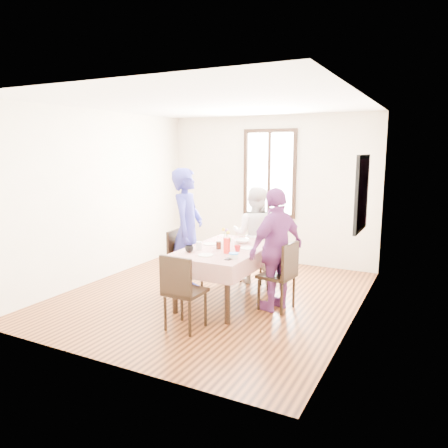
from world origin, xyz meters
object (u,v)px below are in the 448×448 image
at_px(chair_right, 277,275).
at_px(person_right, 276,249).
at_px(person_far, 255,235).
at_px(dining_table, 226,275).
at_px(chair_left, 186,261).
at_px(chair_near, 185,291).
at_px(chair_far, 255,253).
at_px(person_left, 187,231).

bearing_deg(chair_right, person_right, 98.18).
bearing_deg(person_right, chair_right, 112.00).
distance_m(person_far, person_right, 1.21).
relative_size(dining_table, chair_left, 1.67).
distance_m(chair_near, person_right, 1.35).
bearing_deg(chair_near, chair_far, 91.67).
xyz_separation_m(chair_right, chair_near, (-0.73, -1.09, 0.00)).
bearing_deg(chair_right, person_far, 44.91).
distance_m(dining_table, person_right, 0.83).
height_order(chair_near, person_right, person_right).
xyz_separation_m(dining_table, chair_far, (0.00, 1.04, 0.08)).
relative_size(chair_right, chair_far, 1.00).
bearing_deg(chair_right, chair_left, 94.45).
bearing_deg(chair_near, chair_left, 123.26).
xyz_separation_m(chair_near, person_left, (-0.71, 1.19, 0.46)).
height_order(chair_left, person_left, person_left).
relative_size(chair_right, chair_near, 1.00).
relative_size(dining_table, person_right, 0.94).
distance_m(chair_left, person_far, 1.19).
relative_size(chair_right, person_right, 0.56).
bearing_deg(dining_table, chair_right, 3.72).
distance_m(chair_right, chair_far, 1.24).
relative_size(dining_table, chair_far, 1.67).
distance_m(dining_table, chair_right, 0.74).
bearing_deg(person_far, chair_right, 117.33).
bearing_deg(dining_table, chair_near, -90.00).
relative_size(chair_near, person_far, 0.60).
distance_m(chair_left, person_left, 0.46).
bearing_deg(person_left, person_far, -51.81).
xyz_separation_m(chair_far, person_left, (-0.71, -0.90, 0.46)).
height_order(chair_near, person_far, person_far).
bearing_deg(dining_table, person_right, 3.82).
bearing_deg(dining_table, person_left, 168.66).
bearing_deg(chair_far, chair_right, 126.77).
relative_size(dining_table, chair_near, 1.67).
bearing_deg(chair_left, chair_right, 83.33).
bearing_deg(chair_near, person_far, 91.67).
bearing_deg(chair_left, chair_near, 28.64).
bearing_deg(chair_far, chair_near, 90.56).
xyz_separation_m(person_left, person_right, (1.42, -0.09, -0.11)).
height_order(dining_table, chair_far, chair_far).
distance_m(dining_table, chair_left, 0.75).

